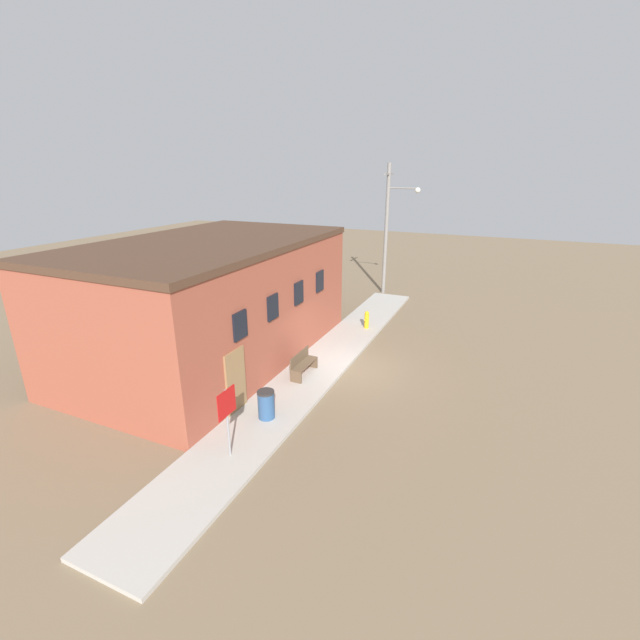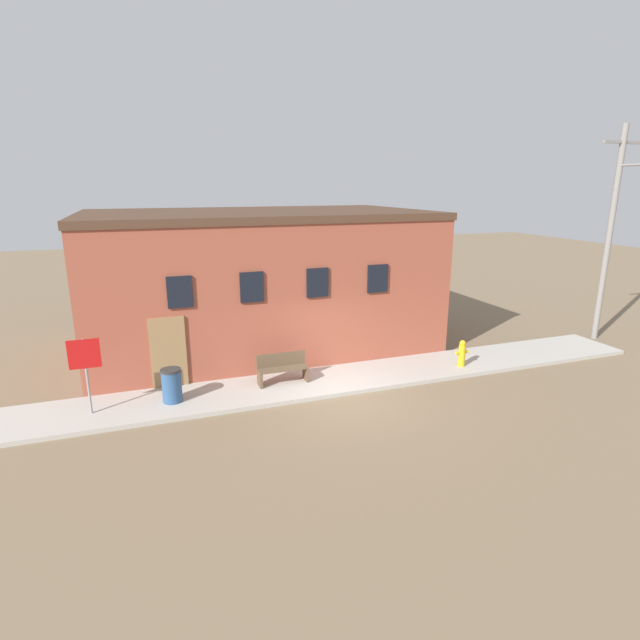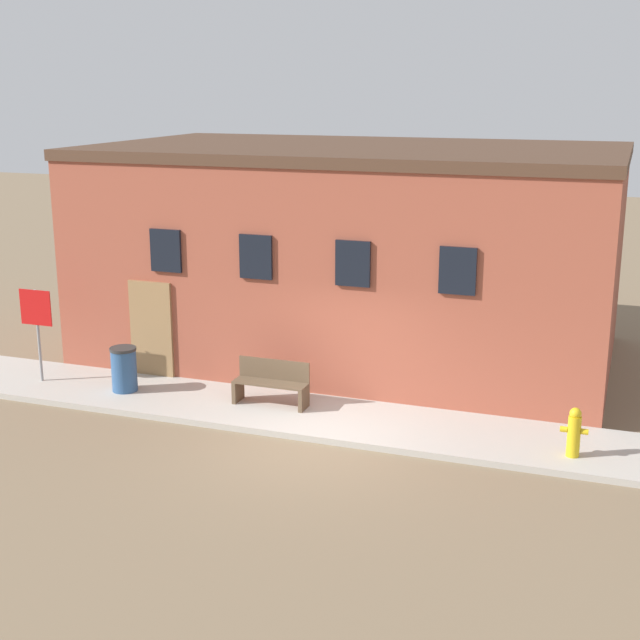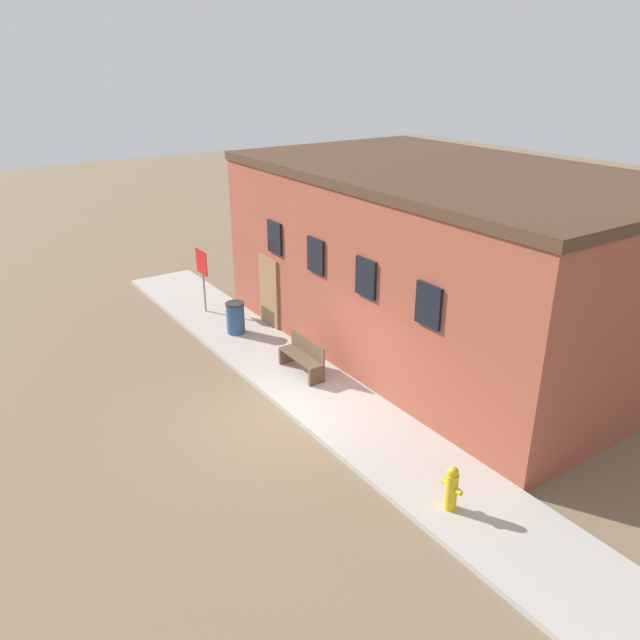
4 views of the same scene
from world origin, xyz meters
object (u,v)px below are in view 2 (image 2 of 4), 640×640
bench (283,369)px  utility_pole (614,227)px  stop_sign (85,362)px  fire_hydrant (462,353)px  trash_bin (172,385)px

bench → utility_pole: 13.35m
stop_sign → bench: stop_sign is taller
bench → utility_pole: utility_pole is taller
bench → fire_hydrant: bearing=-6.2°
trash_bin → utility_pole: size_ratio=0.12×
trash_bin → utility_pole: utility_pole is taller
utility_pole → bench: bearing=-178.3°
bench → utility_pole: size_ratio=0.19×
stop_sign → trash_bin: (2.02, 0.05, -0.94)m
fire_hydrant → stop_sign: (-11.01, 0.29, 0.97)m
fire_hydrant → bench: 5.85m
stop_sign → utility_pole: (18.00, 0.72, 2.78)m
stop_sign → fire_hydrant: bearing=-1.5°
stop_sign → bench: bearing=3.7°
stop_sign → trash_bin: size_ratio=2.15×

